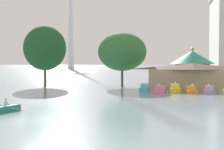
{
  "coord_description": "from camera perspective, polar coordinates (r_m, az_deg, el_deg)",
  "views": [
    {
      "loc": [
        10.6,
        -25.59,
        4.75
      ],
      "look_at": [
        2.77,
        20.76,
        3.06
      ],
      "focal_mm": 52.13,
      "sensor_mm": 36.0,
      "label": 1
    }
  ],
  "objects": [
    {
      "name": "boathouse",
      "position": [
        60.49,
        13.86,
        -0.16
      ],
      "size": [
        16.61,
        6.01,
        4.75
      ],
      "color": "tan",
      "rests_on": "ground"
    },
    {
      "name": "green_roof_pavilion",
      "position": [
        73.59,
        13.92,
        1.61
      ],
      "size": [
        9.65,
        9.65,
        8.23
      ],
      "color": "brown",
      "rests_on": "ground"
    },
    {
      "name": "pedal_boat_cyan",
      "position": [
        53.72,
        5.7,
        -2.41
      ],
      "size": [
        1.57,
        2.34,
        1.68
      ],
      "rotation": [
        0.0,
        0.0,
        -1.62
      ],
      "color": "#4CB7CC",
      "rests_on": "ground"
    },
    {
      "name": "ground_plane",
      "position": [
        28.1,
        -12.84,
        -7.73
      ],
      "size": [
        2000.0,
        2000.0,
        0.0
      ],
      "primitive_type": "plane",
      "color": "gray"
    },
    {
      "name": "shoreline_tree_mid",
      "position": [
        65.64,
        1.8,
        4.09
      ],
      "size": [
        9.79,
        9.79,
        10.95
      ],
      "color": "brown",
      "rests_on": "ground"
    },
    {
      "name": "shoreline_tree_tall_left",
      "position": [
        68.17,
        -11.69,
        4.64
      ],
      "size": [
        8.69,
        8.69,
        12.44
      ],
      "color": "brown",
      "rests_on": "ground"
    },
    {
      "name": "pedal_boat_orange",
      "position": [
        53.03,
        13.71,
        -2.64
      ],
      "size": [
        1.93,
        3.02,
        1.56
      ],
      "rotation": [
        0.0,
        0.0,
        -1.47
      ],
      "color": "orange",
      "rests_on": "ground"
    },
    {
      "name": "pedal_boat_lavender",
      "position": [
        53.64,
        16.69,
        -2.6
      ],
      "size": [
        2.01,
        3.21,
        1.54
      ],
      "rotation": [
        0.0,
        0.0,
        -1.77
      ],
      "color": "#B299D8",
      "rests_on": "ground"
    },
    {
      "name": "pedal_boat_yellow",
      "position": [
        53.72,
        10.99,
        -2.45
      ],
      "size": [
        1.66,
        2.96,
        1.79
      ],
      "rotation": [
        0.0,
        0.0,
        -1.54
      ],
      "color": "yellow",
      "rests_on": "ground"
    },
    {
      "name": "rowboat_with_rower",
      "position": [
        33.75,
        -18.36,
        -5.64
      ],
      "size": [
        3.74,
        3.39,
        1.35
      ],
      "rotation": [
        0.0,
        0.0,
        4.4
      ],
      "color": "#237A6B",
      "rests_on": "ground"
    },
    {
      "name": "pedal_boat_pink",
      "position": [
        52.63,
        8.37,
        -2.61
      ],
      "size": [
        1.88,
        3.01,
        1.57
      ],
      "rotation": [
        0.0,
        0.0,
        -1.65
      ],
      "color": "pink",
      "rests_on": "ground"
    }
  ]
}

